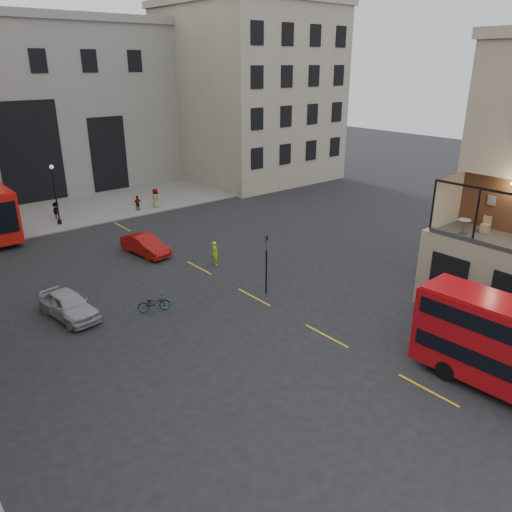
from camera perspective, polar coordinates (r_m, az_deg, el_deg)
ground at (r=25.25m, az=21.51°, el=-12.36°), size 140.00×140.00×0.00m
gateway at (r=59.11m, az=-26.43°, el=15.30°), size 35.00×10.60×18.00m
building_right at (r=63.06m, az=-0.96°, el=18.55°), size 16.60×18.60×20.00m
pavement_far at (r=50.84m, az=-22.98°, el=4.38°), size 40.00×12.00×0.12m
traffic_light_near at (r=30.10m, az=1.19°, el=-0.05°), size 0.16×0.20×3.80m
street_lamp_b at (r=46.54m, az=-21.87°, el=6.09°), size 0.36×0.36×5.33m
car_a at (r=29.79m, az=-20.64°, el=-5.23°), size 2.40×4.67×1.52m
car_b at (r=37.84m, az=-12.55°, el=1.22°), size 2.11×4.57×1.45m
bicycle at (r=29.28m, az=-11.58°, el=-5.31°), size 1.92×1.28×0.96m
cyclist at (r=35.16m, az=-4.73°, el=0.36°), size 0.49×0.68×1.72m
pedestrian_b at (r=48.71m, az=-21.85°, el=4.78°), size 1.13×1.20×1.63m
pedestrian_c at (r=49.19m, az=-13.37°, el=5.84°), size 0.93×0.45×1.54m
pedestrian_d at (r=49.89m, az=-11.41°, el=6.46°), size 0.80×1.06×1.95m
cafe_table_far at (r=29.42m, az=22.68°, el=3.37°), size 0.66×0.66×0.82m
cafe_chair_d at (r=30.22m, az=24.72°, el=2.96°), size 0.52×0.52×0.90m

